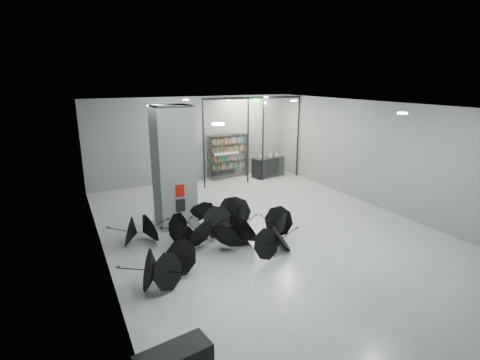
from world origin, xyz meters
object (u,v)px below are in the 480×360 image
bookshelf (227,156)px  shop_counter (268,167)px  column (173,167)px  umbrella_cluster (216,235)px  bench (174,360)px

bookshelf → shop_counter: 2.14m
column → umbrella_cluster: column is taller
bench → umbrella_cluster: 4.95m
bench → umbrella_cluster: size_ratio=0.23×
column → umbrella_cluster: bearing=-74.7°
bench → umbrella_cluster: bearing=50.2°
bench → bookshelf: size_ratio=0.59×
shop_counter → bench: bearing=-138.8°
umbrella_cluster → column: bearing=105.3°
shop_counter → umbrella_cluster: shop_counter is taller
bookshelf → umbrella_cluster: size_ratio=0.39×
bookshelf → umbrella_cluster: bookshelf is taller
bench → shop_counter: size_ratio=0.78×
bookshelf → shop_counter: size_ratio=1.32×
bookshelf → bench: bearing=-128.1°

